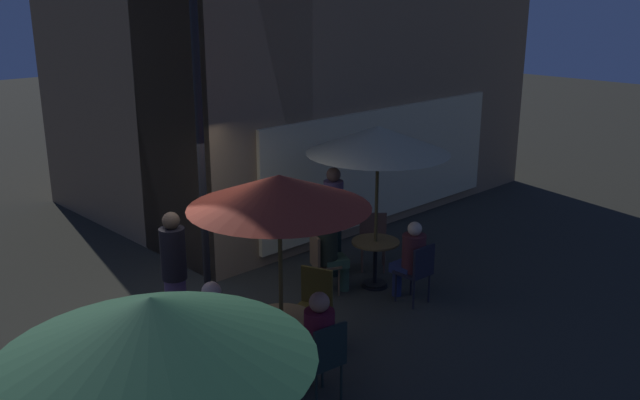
# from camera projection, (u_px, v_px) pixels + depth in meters

# --- Properties ---
(ground_plane) EXTENTS (60.00, 60.00, 0.00)m
(ground_plane) POSITION_uv_depth(u_px,v_px,m) (215.00, 332.00, 9.24)
(ground_plane) COLOR #2D2C23
(cafe_building) EXTENTS (8.74, 6.13, 7.97)m
(cafe_building) POSITION_uv_depth(u_px,v_px,m) (282.00, 12.00, 12.92)
(cafe_building) COLOR #95734D
(cafe_building) RESTS_ON ground
(street_lamp_near_corner) EXTENTS (0.34, 0.34, 4.67)m
(street_lamp_near_corner) POSITION_uv_depth(u_px,v_px,m) (197.00, 82.00, 8.63)
(street_lamp_near_corner) COLOR black
(street_lamp_near_corner) RESTS_ON ground
(cafe_table_1) EXTENTS (0.73, 0.73, 0.74)m
(cafe_table_1) POSITION_uv_depth(u_px,v_px,m) (375.00, 254.00, 10.51)
(cafe_table_1) COLOR black
(cafe_table_1) RESTS_ON ground
(cafe_table_2) EXTENTS (0.75, 0.75, 0.72)m
(cafe_table_2) POSITION_uv_depth(u_px,v_px,m) (282.00, 331.00, 8.13)
(cafe_table_2) COLOR black
(cafe_table_2) RESTS_ON ground
(patio_umbrella_0) EXTENTS (2.43, 2.43, 2.26)m
(patio_umbrella_0) POSITION_uv_depth(u_px,v_px,m) (152.00, 329.00, 5.04)
(patio_umbrella_0) COLOR black
(patio_umbrella_0) RESTS_ON ground
(patio_umbrella_1) EXTENTS (2.11, 2.11, 2.50)m
(patio_umbrella_1) POSITION_uv_depth(u_px,v_px,m) (378.00, 140.00, 10.01)
(patio_umbrella_1) COLOR black
(patio_umbrella_1) RESTS_ON ground
(patio_umbrella_2) EXTENTS (2.06, 2.06, 2.43)m
(patio_umbrella_2) POSITION_uv_depth(u_px,v_px,m) (279.00, 192.00, 7.63)
(patio_umbrella_2) COLOR black
(patio_umbrella_2) RESTS_ON ground
(cafe_chair_1) EXTENTS (0.51, 0.51, 0.95)m
(cafe_chair_1) POSITION_uv_depth(u_px,v_px,m) (320.00, 259.00, 10.24)
(cafe_chair_1) COLOR brown
(cafe_chair_1) RESTS_ON ground
(cafe_chair_2) EXTENTS (0.44, 0.44, 0.91)m
(cafe_chair_2) POSITION_uv_depth(u_px,v_px,m) (418.00, 269.00, 9.91)
(cafe_chair_2) COLOR black
(cafe_chair_2) RESTS_ON ground
(cafe_chair_3) EXTENTS (0.62, 0.62, 0.89)m
(cafe_chair_3) POSITION_uv_depth(u_px,v_px,m) (373.00, 235.00, 11.27)
(cafe_chair_3) COLOR brown
(cafe_chair_3) RESTS_ON ground
(cafe_chair_4) EXTENTS (0.48, 0.48, 0.97)m
(cafe_chair_4) POSITION_uv_depth(u_px,v_px,m) (325.00, 356.00, 7.47)
(cafe_chair_4) COLOR black
(cafe_chair_4) RESTS_ON ground
(cafe_chair_5) EXTENTS (0.56, 0.56, 0.97)m
(cafe_chair_5) POSITION_uv_depth(u_px,v_px,m) (314.00, 299.00, 8.86)
(cafe_chair_5) COLOR #514014
(cafe_chair_5) RESTS_ON ground
(cafe_chair_6) EXTENTS (0.54, 0.54, 0.88)m
(cafe_chair_6) POSITION_uv_depth(u_px,v_px,m) (206.00, 341.00, 7.90)
(cafe_chair_6) COLOR brown
(cafe_chair_6) RESTS_ON ground
(patron_seated_0) EXTENTS (0.54, 0.47, 1.21)m
(patron_seated_0) POSITION_uv_depth(u_px,v_px,m) (329.00, 250.00, 10.24)
(patron_seated_0) COLOR #365136
(patron_seated_0) RESTS_ON ground
(patron_seated_1) EXTENTS (0.35, 0.54, 1.23)m
(patron_seated_1) POSITION_uv_depth(u_px,v_px,m) (411.00, 256.00, 9.97)
(patron_seated_1) COLOR navy
(patron_seated_1) RESTS_ON ground
(patron_seated_2) EXTENTS (0.38, 0.54, 1.29)m
(patron_seated_2) POSITION_uv_depth(u_px,v_px,m) (317.00, 338.00, 7.54)
(patron_seated_2) COLOR #807158
(patron_seated_2) RESTS_ON ground
(patron_seated_3) EXTENTS (0.56, 0.51, 1.25)m
(patron_seated_3) POSITION_uv_depth(u_px,v_px,m) (217.00, 325.00, 7.88)
(patron_seated_3) COLOR #4F2127
(patron_seated_3) RESTS_ON ground
(patron_standing_4) EXTENTS (0.32, 0.32, 1.77)m
(patron_standing_4) POSITION_uv_depth(u_px,v_px,m) (175.00, 278.00, 8.69)
(patron_standing_4) COLOR #553E5F
(patron_standing_4) RESTS_ON ground
(patron_standing_5) EXTENTS (0.31, 0.31, 1.76)m
(patron_standing_5) POSITION_uv_depth(u_px,v_px,m) (333.00, 221.00, 10.87)
(patron_standing_5) COLOR black
(patron_standing_5) RESTS_ON ground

